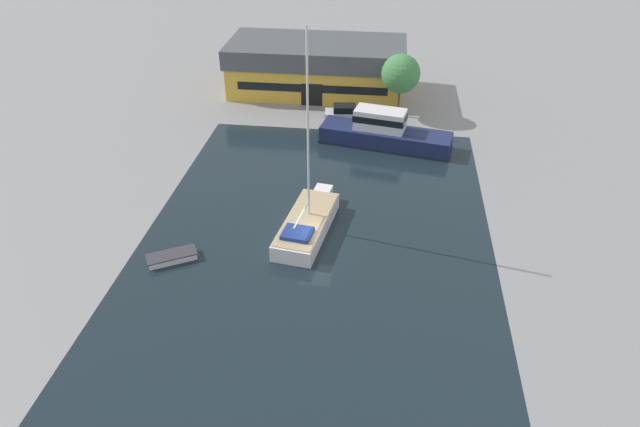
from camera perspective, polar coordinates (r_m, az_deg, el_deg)
name	(u,v)px	position (r m, az deg, el deg)	size (l,w,h in m)	color
ground_plane	(315,248)	(41.19, -0.53, -3.44)	(440.00, 440.00, 0.00)	gray
water_canal	(315,248)	(41.19, -0.53, -3.43)	(25.54, 39.92, 0.01)	black
warehouse_building	(317,66)	(67.53, -0.30, 14.51)	(20.06, 9.75, 5.63)	gold
quay_tree_near_building	(401,74)	(60.56, 8.08, 13.67)	(3.99, 3.99, 6.59)	brown
parked_car	(346,113)	(60.17, 2.59, 10.00)	(4.58, 2.32, 1.70)	silver
sailboat_moored	(307,223)	(42.45, -1.26, -0.93)	(4.10, 9.59, 15.15)	white
motor_cruiser	(384,133)	(55.07, 6.40, 8.02)	(12.90, 5.61, 3.56)	#19234C
small_dinghy	(172,257)	(41.20, -14.59, -4.22)	(3.64, 2.85, 0.52)	silver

